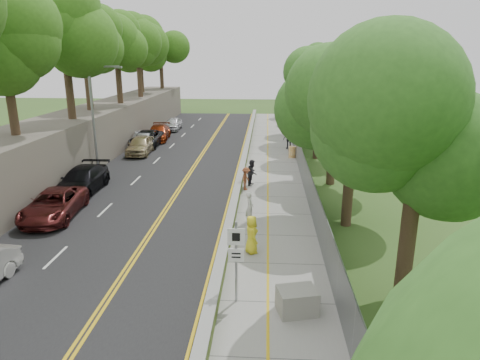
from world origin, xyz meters
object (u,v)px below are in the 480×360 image
object	(u,v)px
construction_barrel	(292,152)
person_far	(289,139)
streetlight	(96,112)
concrete_block	(297,301)
car_2	(54,205)
signpost	(236,253)
painter_0	(251,234)

from	to	relation	value
construction_barrel	person_far	xyz separation A→B (m)	(-0.10, 3.54, 0.46)
streetlight	concrete_block	distance (m)	22.64
concrete_block	car_2	size ratio (longest dim) A/B	0.25
car_2	person_far	bearing A→B (deg)	47.75
construction_barrel	person_far	world-z (taller)	person_far
signpost	car_2	world-z (taller)	signpost
signpost	painter_0	bearing A→B (deg)	84.31
concrete_block	painter_0	bearing A→B (deg)	110.97
painter_0	streetlight	bearing A→B (deg)	19.99
construction_barrel	concrete_block	world-z (taller)	construction_barrel
person_far	streetlight	bearing A→B (deg)	21.99
signpost	car_2	distance (m)	13.15
streetlight	signpost	world-z (taller)	streetlight
signpost	painter_0	size ratio (longest dim) A/B	1.76
car_2	person_far	world-z (taller)	person_far
streetlight	painter_0	distance (m)	18.02
streetlight	concrete_block	size ratio (longest dim) A/B	6.07
streetlight	person_far	xyz separation A→B (m)	(14.66, 9.29, -3.64)
construction_barrel	concrete_block	xyz separation A→B (m)	(-1.10, -23.32, -0.05)
painter_0	car_2	bearing A→B (deg)	48.79
car_2	person_far	size ratio (longest dim) A/B	2.81
car_2	painter_0	xyz separation A→B (m)	(10.97, -3.71, 0.15)
streetlight	signpost	distance (m)	20.72
signpost	concrete_block	xyz separation A→B (m)	(2.15, -0.55, -1.47)
construction_barrel	concrete_block	size ratio (longest dim) A/B	0.75
person_far	concrete_block	bearing A→B (deg)	77.49
signpost	person_far	xyz separation A→B (m)	(3.15, 26.31, -0.96)
signpost	car_2	size ratio (longest dim) A/B	0.58
streetlight	painter_0	size ratio (longest dim) A/B	4.53
concrete_block	construction_barrel	bearing A→B (deg)	87.30
concrete_block	car_2	distance (m)	15.18
construction_barrel	car_2	xyz separation A→B (m)	(-13.82, -15.04, 0.24)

